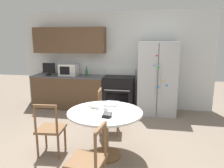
% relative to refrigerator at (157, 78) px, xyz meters
% --- Properties ---
extents(ground_plane, '(14.00, 14.00, 0.00)m').
position_rel_refrigerator_xyz_m(ground_plane, '(-1.15, -2.24, -0.91)').
color(ground_plane, gray).
extents(back_wall, '(5.20, 0.44, 2.60)m').
position_rel_refrigerator_xyz_m(back_wall, '(-1.45, 0.36, 0.53)').
color(back_wall, silver).
rests_on(back_wall, ground_plane).
extents(kitchen_counter, '(1.99, 0.64, 0.90)m').
position_rel_refrigerator_xyz_m(kitchen_counter, '(-2.36, 0.05, -0.46)').
color(kitchen_counter, brown).
rests_on(kitchen_counter, ground_plane).
extents(refrigerator, '(0.95, 0.71, 1.82)m').
position_rel_refrigerator_xyz_m(refrigerator, '(0.00, 0.00, 0.00)').
color(refrigerator, '#B2B5BA').
rests_on(refrigerator, ground_plane).
extents(oven_range, '(0.78, 0.68, 1.08)m').
position_rel_refrigerator_xyz_m(oven_range, '(-0.97, 0.03, -0.44)').
color(oven_range, black).
rests_on(oven_range, ground_plane).
extents(microwave, '(0.47, 0.40, 0.31)m').
position_rel_refrigerator_xyz_m(microwave, '(-2.37, 0.10, 0.14)').
color(microwave, white).
rests_on(microwave, kitchen_counter).
extents(countertop_tv, '(0.34, 0.16, 0.33)m').
position_rel_refrigerator_xyz_m(countertop_tv, '(-2.94, 0.06, 0.17)').
color(countertop_tv, black).
rests_on(countertop_tv, kitchen_counter).
extents(counter_bottle, '(0.07, 0.07, 0.24)m').
position_rel_refrigerator_xyz_m(counter_bottle, '(-1.89, 0.15, 0.08)').
color(counter_bottle, '#2D6B38').
rests_on(counter_bottle, kitchen_counter).
extents(dining_table, '(1.19, 1.19, 0.76)m').
position_rel_refrigerator_xyz_m(dining_table, '(-0.85, -2.30, -0.30)').
color(dining_table, white).
rests_on(dining_table, ground_plane).
extents(dining_chair_near, '(0.46, 0.46, 0.90)m').
position_rel_refrigerator_xyz_m(dining_chair_near, '(-0.85, -3.20, -0.47)').
color(dining_chair_near, brown).
rests_on(dining_chair_near, ground_plane).
extents(dining_chair_left, '(0.45, 0.45, 0.90)m').
position_rel_refrigerator_xyz_m(dining_chair_left, '(-1.74, -2.40, -0.47)').
color(dining_chair_left, brown).
rests_on(dining_chair_left, ground_plane).
extents(dining_chair_far, '(0.46, 0.46, 0.90)m').
position_rel_refrigerator_xyz_m(dining_chair_far, '(-0.98, -1.41, -0.47)').
color(dining_chair_far, brown).
rests_on(dining_chair_far, ground_plane).
extents(candle_glass, '(0.08, 0.08, 0.08)m').
position_rel_refrigerator_xyz_m(candle_glass, '(-0.82, -2.35, -0.11)').
color(candle_glass, silver).
rests_on(candle_glass, dining_table).
extents(folded_napkin, '(0.18, 0.11, 0.05)m').
position_rel_refrigerator_xyz_m(folded_napkin, '(-1.05, -2.19, -0.12)').
color(folded_napkin, silver).
rests_on(folded_napkin, dining_table).
extents(wallet, '(0.14, 0.15, 0.07)m').
position_rel_refrigerator_xyz_m(wallet, '(-0.76, -2.55, -0.12)').
color(wallet, black).
rests_on(wallet, dining_table).
extents(mail_stack, '(0.28, 0.34, 0.02)m').
position_rel_refrigerator_xyz_m(mail_stack, '(-0.81, -1.92, -0.13)').
color(mail_stack, white).
rests_on(mail_stack, dining_table).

